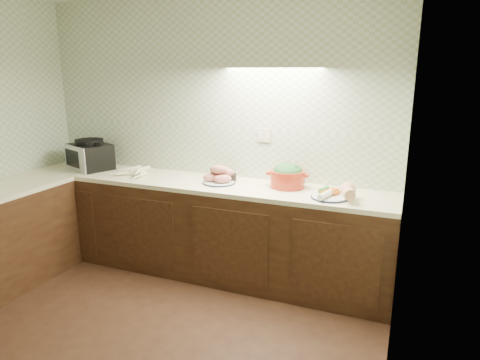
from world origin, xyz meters
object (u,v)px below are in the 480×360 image
at_px(toaster_oven, 90,155).
at_px(sweet_potato_plate, 219,177).
at_px(onion_bowl, 227,175).
at_px(parsnip_pile, 134,172).
at_px(dutch_oven, 287,176).
at_px(veg_plate, 338,192).

distance_m(toaster_oven, sweet_potato_plate, 1.50).
bearing_deg(sweet_potato_plate, onion_bowl, 75.83).
bearing_deg(parsnip_pile, sweet_potato_plate, 1.47).
height_order(toaster_oven, sweet_potato_plate, toaster_oven).
bearing_deg(dutch_oven, onion_bowl, 172.29).
distance_m(parsnip_pile, dutch_oven, 1.54).
xyz_separation_m(dutch_oven, veg_plate, (0.47, -0.17, -0.05)).
bearing_deg(parsnip_pile, onion_bowl, 8.28).
xyz_separation_m(parsnip_pile, dutch_oven, (1.53, 0.12, 0.07)).
bearing_deg(veg_plate, toaster_oven, 177.78).
bearing_deg(parsnip_pile, veg_plate, -1.47).
height_order(parsnip_pile, dutch_oven, dutch_oven).
bearing_deg(veg_plate, parsnip_pile, 178.53).
distance_m(onion_bowl, veg_plate, 1.08).
bearing_deg(toaster_oven, veg_plate, 19.73).
relative_size(dutch_oven, veg_plate, 1.02).
relative_size(onion_bowl, dutch_oven, 0.45).
bearing_deg(toaster_oven, dutch_oven, 23.90).
relative_size(onion_bowl, veg_plate, 0.46).
distance_m(toaster_oven, onion_bowl, 1.53).
distance_m(sweet_potato_plate, dutch_oven, 0.63).
height_order(parsnip_pile, veg_plate, veg_plate).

